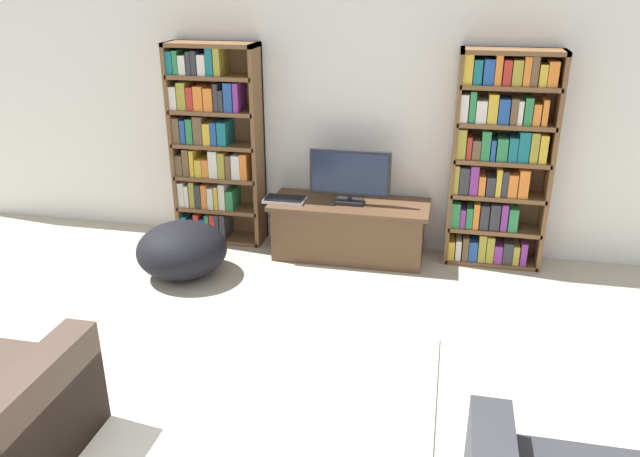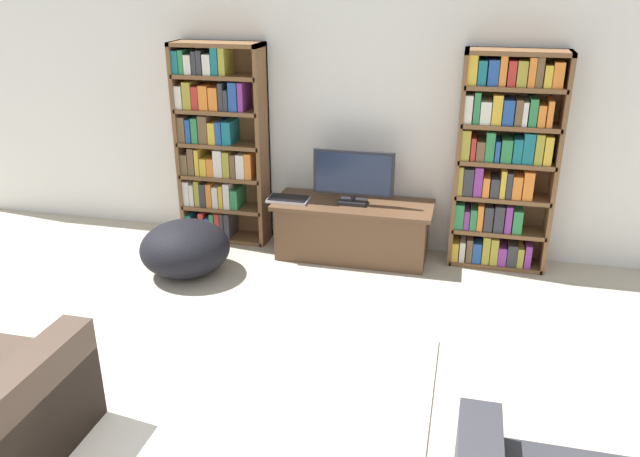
{
  "view_description": "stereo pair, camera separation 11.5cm",
  "coord_description": "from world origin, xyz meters",
  "px_view_note": "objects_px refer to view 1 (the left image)",
  "views": [
    {
      "loc": [
        0.84,
        -1.14,
        2.35
      ],
      "look_at": [
        0.01,
        2.79,
        0.7
      ],
      "focal_mm": 35.0,
      "sensor_mm": 36.0,
      "label": 1
    },
    {
      "loc": [
        0.95,
        -1.12,
        2.35
      ],
      "look_at": [
        0.01,
        2.79,
        0.7
      ],
      "focal_mm": 35.0,
      "sensor_mm": 36.0,
      "label": 2
    }
  ],
  "objects_px": {
    "bookshelf_left": "(213,145)",
    "tv_stand": "(349,229)",
    "beanbag_ottoman": "(182,250)",
    "laptop": "(285,199)",
    "television": "(350,176)",
    "bookshelf_right": "(498,160)"
  },
  "relations": [
    {
      "from": "bookshelf_left",
      "to": "tv_stand",
      "type": "relative_size",
      "value": 1.31
    },
    {
      "from": "bookshelf_left",
      "to": "beanbag_ottoman",
      "type": "relative_size",
      "value": 2.43
    },
    {
      "from": "tv_stand",
      "to": "laptop",
      "type": "distance_m",
      "value": 0.63
    },
    {
      "from": "laptop",
      "to": "beanbag_ottoman",
      "type": "relative_size",
      "value": 0.48
    },
    {
      "from": "television",
      "to": "bookshelf_left",
      "type": "bearing_deg",
      "value": 172.74
    },
    {
      "from": "bookshelf_left",
      "to": "laptop",
      "type": "xyz_separation_m",
      "value": [
        0.72,
        -0.22,
        -0.39
      ]
    },
    {
      "from": "television",
      "to": "beanbag_ottoman",
      "type": "bearing_deg",
      "value": -153.4
    },
    {
      "from": "bookshelf_left",
      "to": "television",
      "type": "height_order",
      "value": "bookshelf_left"
    },
    {
      "from": "tv_stand",
      "to": "laptop",
      "type": "relative_size",
      "value": 3.85
    },
    {
      "from": "tv_stand",
      "to": "laptop",
      "type": "bearing_deg",
      "value": -172.66
    },
    {
      "from": "tv_stand",
      "to": "beanbag_ottoman",
      "type": "distance_m",
      "value": 1.46
    },
    {
      "from": "beanbag_ottoman",
      "to": "bookshelf_right",
      "type": "bearing_deg",
      "value": 17.88
    },
    {
      "from": "bookshelf_right",
      "to": "tv_stand",
      "type": "xyz_separation_m",
      "value": [
        -1.22,
        -0.15,
        -0.67
      ]
    },
    {
      "from": "laptop",
      "to": "television",
      "type": "bearing_deg",
      "value": 5.92
    },
    {
      "from": "bookshelf_right",
      "to": "beanbag_ottoman",
      "type": "xyz_separation_m",
      "value": [
        -2.51,
        -0.81,
        -0.69
      ]
    },
    {
      "from": "bookshelf_left",
      "to": "tv_stand",
      "type": "bearing_deg",
      "value": -6.64
    },
    {
      "from": "beanbag_ottoman",
      "to": "laptop",
      "type": "bearing_deg",
      "value": 38.89
    },
    {
      "from": "laptop",
      "to": "beanbag_ottoman",
      "type": "distance_m",
      "value": 0.98
    },
    {
      "from": "tv_stand",
      "to": "beanbag_ottoman",
      "type": "height_order",
      "value": "tv_stand"
    },
    {
      "from": "laptop",
      "to": "bookshelf_left",
      "type": "bearing_deg",
      "value": 162.84
    },
    {
      "from": "bookshelf_right",
      "to": "television",
      "type": "bearing_deg",
      "value": -172.44
    },
    {
      "from": "tv_stand",
      "to": "beanbag_ottoman",
      "type": "bearing_deg",
      "value": -152.9
    }
  ]
}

